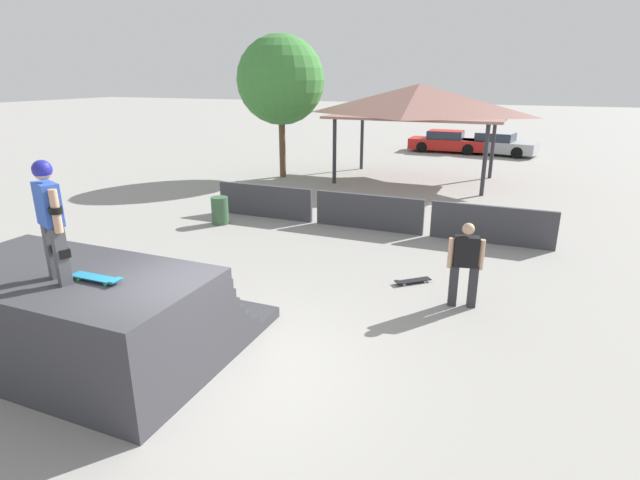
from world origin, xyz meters
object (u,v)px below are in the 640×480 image
skateboard_on_deck (97,278)px  parked_car_silver (496,144)px  parked_car_red (447,142)px  skateboard_on_ground (412,281)px  tree_beside_pavilion (281,80)px  bystander_walking (465,261)px  skater_on_deck (50,214)px  trash_bin (220,210)px

skateboard_on_deck → parked_car_silver: 26.29m
parked_car_red → parked_car_silver: same height
skateboard_on_deck → parked_car_silver: bearing=81.4°
skateboard_on_ground → parked_car_red: parked_car_red is taller
tree_beside_pavilion → skateboard_on_deck: bearing=-73.0°
bystander_walking → parked_car_red: bearing=-92.9°
skater_on_deck → parked_car_silver: size_ratio=0.38×
parked_car_silver → bystander_walking: bearing=-76.8°
skateboard_on_ground → trash_bin: trash_bin is taller
skateboard_on_deck → parked_car_red: bearing=87.6°
tree_beside_pavilion → trash_bin: 8.59m
skateboard_on_ground → parked_car_silver: (0.33, 20.65, 0.54)m
trash_bin → parked_car_red: (4.04, 18.26, 0.18)m
skateboard_on_ground → parked_car_red: (-2.52, 20.64, 0.54)m
skateboard_on_deck → parked_car_red: skateboard_on_deck is taller
skateboard_on_deck → skateboard_on_ground: 6.57m
skateboard_on_deck → trash_bin: bearing=111.5°
bystander_walking → trash_bin: size_ratio=2.04×
skateboard_on_ground → skateboard_on_deck: bearing=15.1°
parked_car_red → parked_car_silver: bearing=0.3°
skater_on_deck → bystander_walking: bearing=65.6°
parked_car_red → skateboard_on_deck: bearing=-91.8°
skateboard_on_ground → parked_car_red: bearing=-125.0°
skater_on_deck → skateboard_on_deck: skater_on_deck is taller
skater_on_deck → bystander_walking: size_ratio=1.01×
tree_beside_pavilion → parked_car_silver: tree_beside_pavilion is taller
trash_bin → tree_beside_pavilion: bearing=101.9°
skater_on_deck → parked_car_silver: (4.32, 26.17, -1.98)m
tree_beside_pavilion → bystander_walking: bearing=-48.9°
tree_beside_pavilion → parked_car_silver: bearing=51.6°
bystander_walking → skateboard_on_ground: bearing=-45.0°
skater_on_deck → skateboard_on_ground: size_ratio=2.29×
skateboard_on_deck → tree_beside_pavilion: tree_beside_pavilion is taller
tree_beside_pavilion → trash_bin: tree_beside_pavilion is taller
skater_on_deck → skateboard_on_deck: (0.51, 0.17, -0.95)m
skateboard_on_deck → bystander_walking: bystander_walking is taller
trash_bin → parked_car_silver: bearing=69.3°
skateboard_on_deck → bystander_walking: (4.64, 4.61, -0.67)m
skater_on_deck → parked_car_silver: skater_on_deck is taller
parked_car_silver → skateboard_on_deck: bearing=-87.4°
parked_car_red → parked_car_silver: size_ratio=0.95×
parked_car_red → parked_car_silver: (2.85, 0.00, 0.00)m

